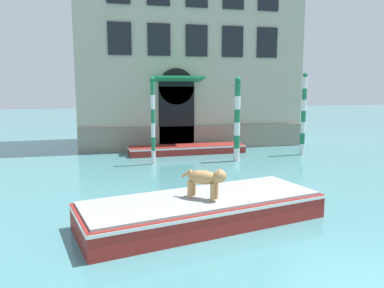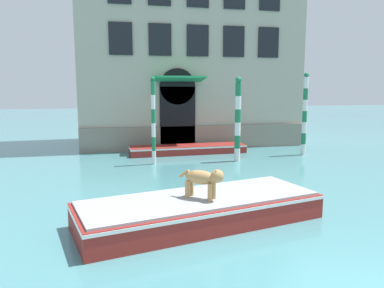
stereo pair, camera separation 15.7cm
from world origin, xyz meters
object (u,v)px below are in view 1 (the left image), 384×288
boat_moored_near_palazzo (187,149)px  mooring_pole_0 (304,114)px  mooring_pole_1 (237,119)px  mooring_pole_2 (153,121)px  boat_foreground (202,209)px  dog_on_deck (206,178)px

boat_moored_near_palazzo → mooring_pole_0: (5.81, -1.76, 1.92)m
mooring_pole_1 → mooring_pole_2: (-4.00, 0.11, -0.01)m
boat_foreground → dog_on_deck: dog_on_deck is taller
mooring_pole_2 → dog_on_deck: bearing=-87.4°
boat_moored_near_palazzo → dog_on_deck: bearing=-101.6°
boat_foreground → boat_moored_near_palazzo: 10.36m
dog_on_deck → boat_moored_near_palazzo: bearing=119.6°
boat_foreground → mooring_pole_2: size_ratio=1.69×
dog_on_deck → mooring_pole_1: mooring_pole_1 is taller
mooring_pole_0 → dog_on_deck: bearing=-131.2°
boat_foreground → boat_moored_near_palazzo: (1.81, 10.20, -0.14)m
mooring_pole_0 → mooring_pole_1: mooring_pole_0 is taller
boat_moored_near_palazzo → mooring_pole_2: size_ratio=1.57×
dog_on_deck → mooring_pole_0: bearing=88.0°
boat_foreground → mooring_pole_1: mooring_pole_1 is taller
mooring_pole_1 → mooring_pole_2: mooring_pole_1 is taller
mooring_pole_0 → mooring_pole_2: 7.96m
dog_on_deck → mooring_pole_0: (7.57, 8.63, 0.91)m
mooring_pole_0 → mooring_pole_2: bearing=-174.9°
dog_on_deck → mooring_pole_2: 7.97m
boat_foreground → mooring_pole_2: 7.91m
mooring_pole_0 → mooring_pole_2: size_ratio=1.07×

